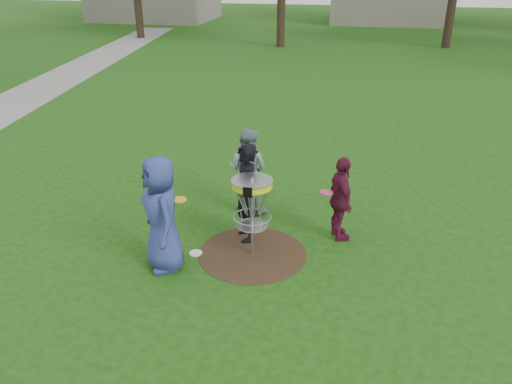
% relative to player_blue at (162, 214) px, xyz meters
% --- Properties ---
extents(ground, '(100.00, 100.00, 0.00)m').
position_rel_player_blue_xyz_m(ground, '(1.27, 0.63, -0.93)').
color(ground, '#19470F').
rests_on(ground, ground).
extents(dirt_patch, '(1.80, 1.80, 0.01)m').
position_rel_player_blue_xyz_m(dirt_patch, '(1.27, 0.63, -0.93)').
color(dirt_patch, '#47331E').
rests_on(dirt_patch, ground).
extents(concrete_path, '(7.75, 39.92, 0.02)m').
position_rel_player_blue_xyz_m(concrete_path, '(-8.73, 8.63, -0.92)').
color(concrete_path, '#9E9E99').
rests_on(concrete_path, ground).
extents(player_blue, '(1.01, 1.09, 1.87)m').
position_rel_player_blue_xyz_m(player_blue, '(0.00, 0.00, 0.00)').
color(player_blue, '#323E8B').
rests_on(player_blue, ground).
extents(player_black, '(0.66, 0.75, 1.74)m').
position_rel_player_blue_xyz_m(player_black, '(1.06, 1.11, -0.06)').
color(player_black, black).
rests_on(player_black, ground).
extents(player_grey, '(0.94, 0.81, 1.66)m').
position_rel_player_blue_xyz_m(player_grey, '(0.85, 2.19, -0.10)').
color(player_grey, gray).
rests_on(player_grey, ground).
extents(player_maroon, '(0.66, 0.95, 1.50)m').
position_rel_player_blue_xyz_m(player_maroon, '(2.64, 1.46, -0.18)').
color(player_maroon, maroon).
rests_on(player_maroon, ground).
extents(disc_on_grass, '(0.22, 0.22, 0.02)m').
position_rel_player_blue_xyz_m(disc_on_grass, '(0.35, 0.45, -0.92)').
color(disc_on_grass, white).
rests_on(disc_on_grass, ground).
extents(disc_golf_basket, '(0.66, 0.67, 1.38)m').
position_rel_player_blue_xyz_m(disc_golf_basket, '(1.27, 0.63, 0.09)').
color(disc_golf_basket, '#9EA0A5').
rests_on(disc_golf_basket, ground).
extents(held_discs, '(2.37, 2.02, 0.24)m').
position_rel_player_blue_xyz_m(held_discs, '(1.19, 1.06, 0.11)').
color(held_discs, yellow).
rests_on(held_discs, ground).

